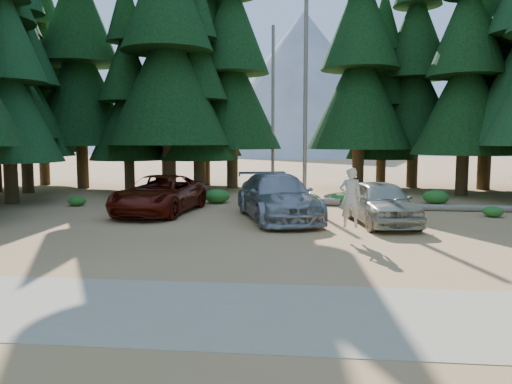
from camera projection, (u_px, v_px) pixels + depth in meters
ground at (275, 240)px, 15.37m from camera, size 160.00×160.00×0.00m
gravel_strip at (251, 312)px, 8.94m from camera, size 26.00×3.50×0.01m
forest_belt_north at (291, 191)px, 30.21m from camera, size 36.00×7.00×22.00m
snag_front at (305, 89)px, 29.00m from camera, size 0.24×0.24×12.00m
snag_back at (273, 108)px, 30.79m from camera, size 0.20×0.20×10.00m
mountain_peak at (291, 92)px, 101.58m from camera, size 48.00×50.00×28.00m
red_pickup at (159, 194)px, 20.90m from camera, size 3.15×5.95×1.60m
silver_minivan_center at (278, 197)px, 19.28m from camera, size 4.14×6.47×1.75m
silver_minivan_right at (381, 202)px, 18.20m from camera, size 2.65×4.97×1.61m
frisbee_player at (350, 197)px, 15.15m from camera, size 0.69×0.47×1.84m
log_left at (289, 201)px, 23.76m from camera, size 4.83×0.96×0.34m
log_mid at (267, 198)px, 24.98m from camera, size 3.17×2.18×0.29m
log_right at (457, 208)px, 21.51m from camera, size 4.50×0.46×0.29m
shrub_far_left at (128, 195)px, 25.79m from camera, size 0.91×0.91×0.50m
shrub_left at (146, 198)px, 23.98m from camera, size 0.97×0.97×0.53m
shrub_center_left at (217, 196)px, 24.29m from camera, size 1.24×1.24×0.68m
shrub_center_right at (311, 199)px, 23.86m from camera, size 0.93×0.93×0.51m
shrub_right at (340, 199)px, 23.85m from camera, size 0.96×0.96×0.53m
shrub_far_right at (436, 197)px, 23.98m from camera, size 1.23×1.23×0.68m
shrub_edge_west at (77, 201)px, 23.27m from camera, size 0.83×0.83×0.46m
shrub_edge_east at (493, 212)px, 19.95m from camera, size 0.78×0.78×0.43m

